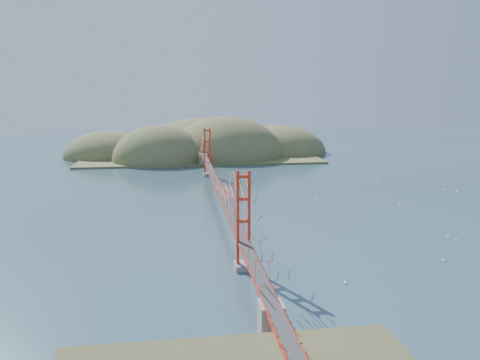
{
  "coord_description": "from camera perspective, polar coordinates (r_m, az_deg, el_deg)",
  "views": [
    {
      "loc": [
        -7.49,
        -81.19,
        20.69
      ],
      "look_at": [
        3.77,
        0.0,
        4.7
      ],
      "focal_mm": 35.0,
      "sensor_mm": 36.0,
      "label": 1
    }
  ],
  "objects": [
    {
      "name": "sailboat_16",
      "position": [
        91.92,
        8.37,
        -2.0
      ],
      "size": [
        0.65,
        0.65,
        0.68
      ],
      "color": "white",
      "rests_on": "ground"
    },
    {
      "name": "sailboat_0",
      "position": [
        77.05,
        16.9,
        -4.93
      ],
      "size": [
        0.49,
        0.5,
        0.56
      ],
      "color": "white",
      "rests_on": "ground"
    },
    {
      "name": "sailboat_15",
      "position": [
        107.7,
        14.62,
        -0.32
      ],
      "size": [
        0.61,
        0.63,
        0.71
      ],
      "color": "white",
      "rests_on": "ground"
    },
    {
      "name": "sailboat_7",
      "position": [
        111.89,
        6.67,
        0.38
      ],
      "size": [
        0.59,
        0.53,
        0.67
      ],
      "color": "white",
      "rests_on": "ground"
    },
    {
      "name": "ground",
      "position": [
        84.12,
        -2.55,
        -3.21
      ],
      "size": [
        320.0,
        320.0,
        0.0
      ],
      "primitive_type": "plane",
      "color": "#2D4D5B",
      "rests_on": "ground"
    },
    {
      "name": "bridge",
      "position": [
        82.85,
        -2.6,
        1.52
      ],
      "size": [
        2.2,
        94.4,
        12.0
      ],
      "color": "gray",
      "rests_on": "ground"
    },
    {
      "name": "sailboat_2",
      "position": [
        71.86,
        24.83,
        -6.64
      ],
      "size": [
        0.48,
        0.41,
        0.55
      ],
      "color": "white",
      "rests_on": "ground"
    },
    {
      "name": "sailboat_6",
      "position": [
        63.2,
        23.57,
        -8.89
      ],
      "size": [
        0.6,
        0.6,
        0.65
      ],
      "color": "white",
      "rests_on": "ground"
    },
    {
      "name": "sailboat_3",
      "position": [
        115.0,
        -1.03,
        0.75
      ],
      "size": [
        0.68,
        0.68,
        0.72
      ],
      "color": "white",
      "rests_on": "ground"
    },
    {
      "name": "sailboat_11",
      "position": [
        105.55,
        23.73,
        -1.13
      ],
      "size": [
        0.63,
        0.61,
        0.71
      ],
      "color": "white",
      "rests_on": "ground"
    },
    {
      "name": "sailboat_1",
      "position": [
        100.25,
        10.15,
        -0.96
      ],
      "size": [
        0.64,
        0.64,
        0.67
      ],
      "color": "white",
      "rests_on": "ground"
    },
    {
      "name": "fort",
      "position": [
        39.72,
        4.94,
        -19.28
      ],
      "size": [
        3.7,
        2.3,
        1.75
      ],
      "color": "maroon",
      "rests_on": "ground"
    },
    {
      "name": "sailboat_8",
      "position": [
        104.02,
        22.01,
        -1.17
      ],
      "size": [
        0.69,
        0.69,
        0.73
      ],
      "color": "white",
      "rests_on": "ground"
    },
    {
      "name": "sailboat_10",
      "position": [
        53.13,
        12.69,
        -11.99
      ],
      "size": [
        0.53,
        0.59,
        0.67
      ],
      "color": "white",
      "rests_on": "ground"
    },
    {
      "name": "far_headlands",
      "position": [
        151.44,
        -4.16,
        3.15
      ],
      "size": [
        84.0,
        58.0,
        25.0
      ],
      "color": "olive",
      "rests_on": "ground"
    },
    {
      "name": "sailboat_13",
      "position": [
        72.88,
        24.01,
        -6.32
      ],
      "size": [
        0.64,
        0.64,
        0.69
      ],
      "color": "white",
      "rests_on": "ground"
    },
    {
      "name": "sailboat_5",
      "position": [
        90.8,
        18.94,
        -2.64
      ],
      "size": [
        0.58,
        0.64,
        0.72
      ],
      "color": "white",
      "rests_on": "ground"
    },
    {
      "name": "sailboat_9",
      "position": [
        105.36,
        24.94,
        -1.25
      ],
      "size": [
        0.65,
        0.65,
        0.72
      ],
      "color": "white",
      "rests_on": "ground"
    },
    {
      "name": "sailboat_4",
      "position": [
        90.94,
        16.94,
        -2.52
      ],
      "size": [
        0.49,
        0.5,
        0.56
      ],
      "color": "white",
      "rests_on": "ground"
    },
    {
      "name": "approach_viaduct",
      "position": [
        35.25,
        5.88,
        -20.0
      ],
      "size": [
        1.4,
        12.0,
        3.38
      ],
      "color": "red",
      "rests_on": "ground"
    },
    {
      "name": "promontory",
      "position": [
        39.34,
        4.56,
        -20.53
      ],
      "size": [
        9.0,
        6.0,
        0.24
      ],
      "primitive_type": "cube",
      "color": "#59544C",
      "rests_on": "ground"
    },
    {
      "name": "sailboat_12",
      "position": [
        115.69,
        4.04,
        0.77
      ],
      "size": [
        0.51,
        0.5,
        0.58
      ],
      "color": "white",
      "rests_on": "ground"
    },
    {
      "name": "sailboat_extra_0",
      "position": [
        114.56,
        16.42,
        0.25
      ],
      "size": [
        0.49,
        0.58,
        0.67
      ],
      "color": "white",
      "rests_on": "ground"
    },
    {
      "name": "sailboat_17",
      "position": [
        108.15,
        14.83,
        -0.28
      ],
      "size": [
        0.66,
        0.66,
        0.74
      ],
      "color": "white",
      "rests_on": "ground"
    },
    {
      "name": "sailboat_14",
      "position": [
        89.51,
        9.14,
        -2.37
      ],
      "size": [
        0.63,
        0.65,
        0.74
      ],
      "color": "white",
      "rests_on": "ground"
    }
  ]
}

